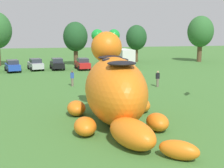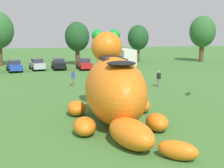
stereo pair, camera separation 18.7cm
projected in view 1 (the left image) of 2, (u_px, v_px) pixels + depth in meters
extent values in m
plane|color=#427533|center=(116.00, 119.00, 21.02)|extent=(160.00, 160.00, 0.00)
ellipsoid|color=orange|center=(115.00, 90.00, 19.92)|extent=(3.99, 7.78, 4.34)
ellipsoid|color=orange|center=(106.00, 47.00, 22.62)|extent=(2.33, 2.56, 2.29)
sphere|color=green|center=(97.00, 35.00, 22.68)|extent=(0.92, 0.92, 0.92)
sphere|color=green|center=(114.00, 35.00, 22.91)|extent=(0.92, 0.92, 0.92)
ellipsoid|color=black|center=(110.00, 57.00, 21.24)|extent=(1.76, 1.42, 0.29)
ellipsoid|color=black|center=(115.00, 60.00, 19.56)|extent=(1.76, 1.42, 0.29)
ellipsoid|color=black|center=(122.00, 63.00, 17.70)|extent=(1.76, 1.42, 0.29)
ellipsoid|color=orange|center=(76.00, 108.00, 21.82)|extent=(1.36, 1.88, 1.06)
ellipsoid|color=orange|center=(141.00, 105.00, 22.72)|extent=(1.36, 1.88, 1.06)
ellipsoid|color=orange|center=(85.00, 126.00, 17.76)|extent=(1.36, 1.88, 1.06)
ellipsoid|color=orange|center=(157.00, 122.00, 18.58)|extent=(1.36, 1.88, 1.06)
ellipsoid|color=orange|center=(132.00, 133.00, 15.89)|extent=(2.77, 3.85, 1.52)
ellipsoid|color=orange|center=(179.00, 150.00, 14.48)|extent=(2.13, 1.98, 0.93)
cube|color=#2347B7|center=(13.00, 67.00, 43.82)|extent=(2.65, 4.39, 0.80)
cube|color=#2D333D|center=(12.00, 62.00, 43.56)|extent=(1.93, 2.27, 0.60)
cylinder|color=black|center=(5.00, 69.00, 44.64)|extent=(0.39, 0.68, 0.64)
cylinder|color=black|center=(17.00, 68.00, 45.38)|extent=(0.39, 0.68, 0.64)
cylinder|color=black|center=(8.00, 71.00, 42.40)|extent=(0.39, 0.68, 0.64)
cylinder|color=black|center=(20.00, 70.00, 43.13)|extent=(0.39, 0.68, 0.64)
cube|color=#B7BABF|center=(36.00, 65.00, 45.61)|extent=(2.59, 4.38, 0.80)
cube|color=#2D333D|center=(36.00, 61.00, 45.35)|extent=(1.90, 2.26, 0.60)
cylinder|color=black|center=(28.00, 67.00, 46.46)|extent=(0.38, 0.68, 0.64)
cylinder|color=black|center=(40.00, 67.00, 47.17)|extent=(0.38, 0.68, 0.64)
cylinder|color=black|center=(31.00, 69.00, 44.19)|extent=(0.38, 0.68, 0.64)
cylinder|color=black|center=(43.00, 69.00, 44.90)|extent=(0.38, 0.68, 0.64)
cube|color=black|center=(57.00, 65.00, 46.25)|extent=(2.12, 4.26, 0.80)
cube|color=#2D333D|center=(57.00, 60.00, 45.98)|extent=(1.69, 2.11, 0.60)
cylinder|color=black|center=(51.00, 67.00, 47.26)|extent=(0.31, 0.66, 0.64)
cylinder|color=black|center=(62.00, 66.00, 47.77)|extent=(0.31, 0.66, 0.64)
cylinder|color=black|center=(53.00, 69.00, 44.88)|extent=(0.31, 0.66, 0.64)
cylinder|color=black|center=(64.00, 68.00, 45.39)|extent=(0.31, 0.66, 0.64)
cube|color=red|center=(83.00, 65.00, 46.29)|extent=(2.08, 4.24, 0.80)
cube|color=#2D333D|center=(83.00, 60.00, 46.03)|extent=(1.67, 2.10, 0.60)
cylinder|color=black|center=(76.00, 66.00, 47.31)|extent=(0.30, 0.66, 0.64)
cylinder|color=black|center=(86.00, 66.00, 47.81)|extent=(0.30, 0.66, 0.64)
cylinder|color=black|center=(79.00, 69.00, 44.93)|extent=(0.30, 0.66, 0.64)
cylinder|color=black|center=(90.00, 68.00, 45.42)|extent=(0.30, 0.66, 0.64)
cube|color=#B2231E|center=(117.00, 57.00, 50.81)|extent=(2.20, 2.03, 1.90)
cube|color=silver|center=(124.00, 57.00, 47.77)|extent=(2.63, 4.82, 2.50)
cylinder|color=black|center=(111.00, 63.00, 50.66)|extent=(0.39, 0.93, 0.90)
cylinder|color=black|center=(122.00, 63.00, 51.29)|extent=(0.39, 0.93, 0.90)
cylinder|color=black|center=(121.00, 67.00, 46.16)|extent=(0.39, 0.93, 0.90)
cylinder|color=black|center=(134.00, 66.00, 46.83)|extent=(0.39, 0.93, 0.90)
cylinder|color=brown|center=(76.00, 58.00, 51.57)|extent=(0.73, 0.73, 2.56)
ellipsoid|color=#1E4C23|center=(75.00, 37.00, 50.93)|extent=(4.10, 4.10, 4.92)
cylinder|color=brown|center=(136.00, 55.00, 56.58)|extent=(0.68, 0.68, 2.40)
ellipsoid|color=#1E4C23|center=(136.00, 38.00, 55.98)|extent=(3.83, 3.83, 4.60)
cylinder|color=brown|center=(199.00, 54.00, 56.92)|extent=(0.85, 0.85, 2.98)
ellipsoid|color=#2D662D|center=(201.00, 31.00, 56.17)|extent=(4.77, 4.77, 5.72)
cylinder|color=#726656|center=(157.00, 83.00, 32.51)|extent=(0.26, 0.26, 0.88)
cube|color=black|center=(158.00, 76.00, 32.38)|extent=(0.38, 0.22, 0.60)
sphere|color=tan|center=(158.00, 72.00, 32.31)|extent=(0.22, 0.22, 0.22)
cylinder|color=#726656|center=(72.00, 82.00, 32.82)|extent=(0.26, 0.26, 0.88)
cube|color=#2D4CA5|center=(72.00, 75.00, 32.69)|extent=(0.38, 0.22, 0.60)
sphere|color=brown|center=(72.00, 72.00, 32.61)|extent=(0.22, 0.22, 0.22)
cylinder|color=#726656|center=(124.00, 73.00, 39.98)|extent=(0.26, 0.26, 0.88)
cube|color=white|center=(124.00, 67.00, 39.85)|extent=(0.38, 0.22, 0.60)
sphere|color=beige|center=(124.00, 64.00, 39.77)|extent=(0.22, 0.22, 0.22)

